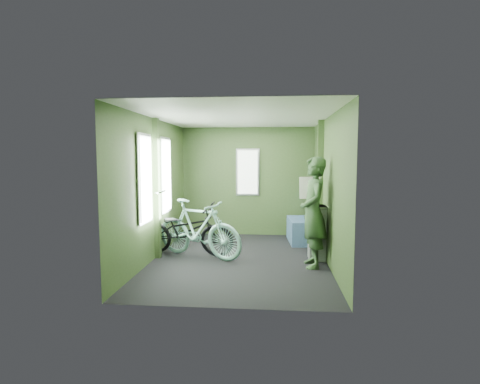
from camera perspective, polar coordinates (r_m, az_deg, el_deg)
The scene contains 6 objects.
room at distance 6.04m, azimuth -0.40°, elevation 3.12°, with size 4.00×4.02×2.31m.
bicycle_black at distance 6.53m, azimuth -8.31°, elevation -9.53°, with size 0.59×1.68×0.88m, color black.
bicycle_mint at distance 6.35m, azimuth -6.39°, elevation -9.95°, with size 0.46×1.65×0.99m, color #88C6B8.
passenger at distance 5.77m, azimuth 11.11°, elevation -3.03°, with size 0.46×0.67×1.68m.
waste_box at distance 6.26m, azimuth 11.65°, elevation -6.08°, with size 0.26×0.36×0.88m, color gray.
bench_seat at distance 7.49m, azimuth 9.66°, elevation -5.36°, with size 0.58×0.96×0.98m.
Camera 1 is at (0.53, -5.97, 1.67)m, focal length 28.00 mm.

